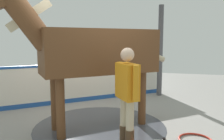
{
  "coord_description": "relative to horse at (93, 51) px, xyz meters",
  "views": [
    {
      "loc": [
        1.51,
        -4.38,
        1.75
      ],
      "look_at": [
        0.43,
        -0.47,
        1.22
      ],
      "focal_mm": 36.91,
      "sensor_mm": 36.0,
      "label": 1
    }
  ],
  "objects": [
    {
      "name": "ground_plane",
      "position": [
        0.02,
        0.2,
        -1.54
      ],
      "size": [
        16.0,
        16.0,
        0.02
      ],
      "primitive_type": "cube",
      "color": "gray"
    },
    {
      "name": "wet_patch",
      "position": [
        0.1,
        0.09,
        -1.53
      ],
      "size": [
        2.66,
        2.66,
        0.0
      ],
      "primitive_type": "cylinder",
      "color": "#42444C",
      "rests_on": "ground"
    },
    {
      "name": "barrier_wall",
      "position": [
        -1.21,
        1.61,
        -1.03
      ],
      "size": [
        4.5,
        3.91,
        1.09
      ],
      "color": "silver",
      "rests_on": "ground"
    },
    {
      "name": "roof_post_far",
      "position": [
        1.08,
        3.13,
        -0.13
      ],
      "size": [
        0.16,
        0.16,
        2.8
      ],
      "primitive_type": "cylinder",
      "color": "#4C4C51",
      "rests_on": "ground"
    },
    {
      "name": "horse",
      "position": [
        0.0,
        0.0,
        0.0
      ],
      "size": [
        2.89,
        2.54,
        2.69
      ],
      "rotation": [
        0.0,
        0.0,
        -2.43
      ],
      "color": "brown",
      "rests_on": "ground"
    },
    {
      "name": "handler",
      "position": [
        0.8,
        -0.63,
        -0.6
      ],
      "size": [
        0.46,
        0.54,
        1.63
      ],
      "rotation": [
        0.0,
        0.0,
        0.66
      ],
      "color": "#47331E",
      "rests_on": "ground"
    },
    {
      "name": "hose_coil",
      "position": [
        1.92,
        -0.12,
        -1.52
      ],
      "size": [
        0.58,
        0.58,
        0.03
      ],
      "primitive_type": "torus",
      "color": "#B72D1E",
      "rests_on": "ground"
    }
  ]
}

